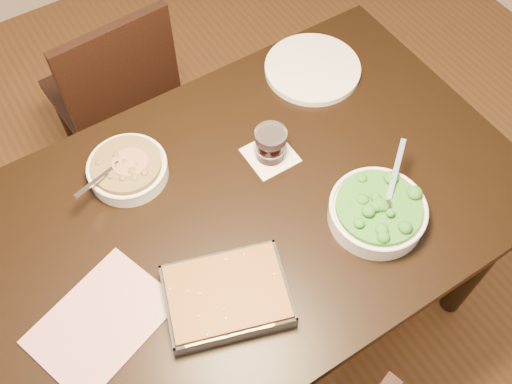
{
  "coord_description": "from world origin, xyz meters",
  "views": [
    {
      "loc": [
        -0.4,
        -0.65,
        1.99
      ],
      "look_at": [
        0.01,
        -0.01,
        0.8
      ],
      "focal_mm": 40.0,
      "sensor_mm": 36.0,
      "label": 1
    }
  ],
  "objects_px": {
    "table": "(253,220)",
    "dinner_plate": "(312,69)",
    "broccoli_bowl": "(377,211)",
    "baking_dish": "(227,295)",
    "stew_bowl": "(128,168)",
    "wine_tumbler": "(271,144)",
    "chair_far": "(117,93)"
  },
  "relations": [
    {
      "from": "table",
      "to": "dinner_plate",
      "type": "bearing_deg",
      "value": 36.35
    },
    {
      "from": "table",
      "to": "broccoli_bowl",
      "type": "height_order",
      "value": "broccoli_bowl"
    },
    {
      "from": "table",
      "to": "baking_dish",
      "type": "height_order",
      "value": "baking_dish"
    },
    {
      "from": "table",
      "to": "stew_bowl",
      "type": "distance_m",
      "value": 0.36
    },
    {
      "from": "wine_tumbler",
      "to": "baking_dish",
      "type": "bearing_deg",
      "value": -136.72
    },
    {
      "from": "baking_dish",
      "to": "chair_far",
      "type": "distance_m",
      "value": 1.04
    },
    {
      "from": "table",
      "to": "chair_far",
      "type": "height_order",
      "value": "chair_far"
    },
    {
      "from": "baking_dish",
      "to": "dinner_plate",
      "type": "xyz_separation_m",
      "value": [
        0.59,
        0.48,
        -0.01
      ]
    },
    {
      "from": "wine_tumbler",
      "to": "dinner_plate",
      "type": "distance_m",
      "value": 0.34
    },
    {
      "from": "table",
      "to": "wine_tumbler",
      "type": "height_order",
      "value": "wine_tumbler"
    },
    {
      "from": "table",
      "to": "wine_tumbler",
      "type": "relative_size",
      "value": 14.87
    },
    {
      "from": "chair_far",
      "to": "dinner_plate",
      "type": "bearing_deg",
      "value": 129.67
    },
    {
      "from": "stew_bowl",
      "to": "dinner_plate",
      "type": "relative_size",
      "value": 0.78
    },
    {
      "from": "table",
      "to": "chair_far",
      "type": "relative_size",
      "value": 1.67
    },
    {
      "from": "broccoli_bowl",
      "to": "baking_dish",
      "type": "bearing_deg",
      "value": 178.26
    },
    {
      "from": "table",
      "to": "stew_bowl",
      "type": "relative_size",
      "value": 6.31
    },
    {
      "from": "broccoli_bowl",
      "to": "dinner_plate",
      "type": "relative_size",
      "value": 0.86
    },
    {
      "from": "baking_dish",
      "to": "chair_far",
      "type": "height_order",
      "value": "chair_far"
    },
    {
      "from": "wine_tumbler",
      "to": "table",
      "type": "bearing_deg",
      "value": -140.54
    },
    {
      "from": "broccoli_bowl",
      "to": "stew_bowl",
      "type": "bearing_deg",
      "value": 135.76
    },
    {
      "from": "dinner_plate",
      "to": "broccoli_bowl",
      "type": "bearing_deg",
      "value": -108.04
    },
    {
      "from": "broccoli_bowl",
      "to": "chair_far",
      "type": "distance_m",
      "value": 1.09
    },
    {
      "from": "table",
      "to": "baking_dish",
      "type": "xyz_separation_m",
      "value": [
        -0.19,
        -0.19,
        0.12
      ]
    },
    {
      "from": "chair_far",
      "to": "stew_bowl",
      "type": "bearing_deg",
      "value": 70.69
    },
    {
      "from": "baking_dish",
      "to": "broccoli_bowl",
      "type": "bearing_deg",
      "value": 16.51
    },
    {
      "from": "dinner_plate",
      "to": "table",
      "type": "bearing_deg",
      "value": -143.65
    },
    {
      "from": "stew_bowl",
      "to": "table",
      "type": "bearing_deg",
      "value": -46.78
    },
    {
      "from": "broccoli_bowl",
      "to": "baking_dish",
      "type": "relative_size",
      "value": 0.75
    },
    {
      "from": "baking_dish",
      "to": "dinner_plate",
      "type": "bearing_deg",
      "value": 57.83
    },
    {
      "from": "table",
      "to": "dinner_plate",
      "type": "height_order",
      "value": "dinner_plate"
    },
    {
      "from": "stew_bowl",
      "to": "wine_tumbler",
      "type": "relative_size",
      "value": 2.36
    },
    {
      "from": "stew_bowl",
      "to": "wine_tumbler",
      "type": "xyz_separation_m",
      "value": [
        0.35,
        -0.15,
        0.02
      ]
    }
  ]
}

